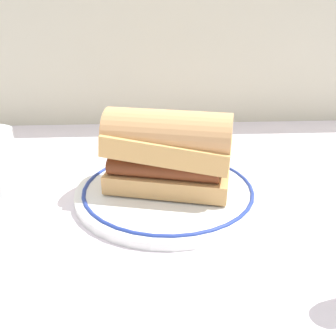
# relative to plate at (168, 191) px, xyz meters

# --- Properties ---
(ground_plane) EXTENTS (1.50, 1.50, 0.00)m
(ground_plane) POSITION_rel_plate_xyz_m (-0.01, -0.03, -0.01)
(ground_plane) COLOR silver
(plate) EXTENTS (0.27, 0.27, 0.01)m
(plate) POSITION_rel_plate_xyz_m (0.00, 0.00, 0.00)
(plate) COLOR white
(plate) RESTS_ON ground_plane
(sausage_sandwich) EXTENTS (0.19, 0.12, 0.12)m
(sausage_sandwich) POSITION_rel_plate_xyz_m (-0.00, -0.00, 0.07)
(sausage_sandwich) COLOR tan
(sausage_sandwich) RESTS_ON plate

